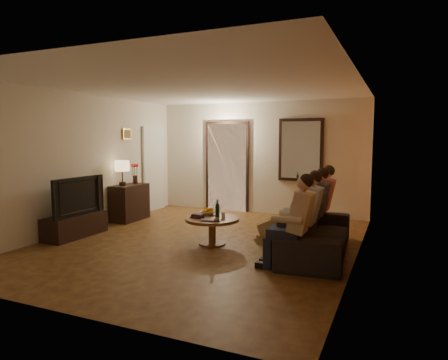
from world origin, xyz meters
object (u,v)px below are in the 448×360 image
at_px(dresser, 130,202).
at_px(person_b, 306,218).
at_px(tv_stand, 75,226).
at_px(coffee_table, 212,231).
at_px(person_c, 314,211).
at_px(person_d, 321,205).
at_px(dog, 272,228).
at_px(sofa, 317,233).
at_px(laptop, 210,221).
at_px(table_lamp, 122,173).
at_px(bowl, 208,213).
at_px(tv, 74,196).
at_px(wine_bottle, 217,208).
at_px(person_a, 296,226).

relative_size(dresser, person_b, 0.72).
xyz_separation_m(tv_stand, coffee_table, (2.48, 0.51, 0.03)).
relative_size(person_c, person_d, 1.00).
bearing_deg(tv_stand, dog, 14.88).
height_order(sofa, dog, sofa).
bearing_deg(laptop, table_lamp, 140.15).
height_order(table_lamp, sofa, table_lamp).
height_order(coffee_table, bowl, bowl).
relative_size(tv, person_d, 0.98).
height_order(person_d, coffee_table, person_d).
distance_m(table_lamp, laptop, 2.88).
height_order(person_c, person_d, same).
distance_m(dresser, coffee_table, 2.71).
bearing_deg(wine_bottle, tv, -166.49).
bearing_deg(person_d, bowl, -154.38).
xyz_separation_m(person_a, bowl, (-1.76, 0.95, -0.12)).
distance_m(tv_stand, coffee_table, 2.53).
xyz_separation_m(person_b, laptop, (-1.48, -0.15, -0.14)).
height_order(person_b, coffee_table, person_b).
height_order(coffee_table, laptop, laptop).
relative_size(dog, laptop, 1.70).
height_order(person_b, bowl, person_b).
relative_size(tv, sofa, 0.53).
bearing_deg(table_lamp, person_b, -13.68).
height_order(person_b, wine_bottle, person_b).
bearing_deg(laptop, person_d, 26.11).
xyz_separation_m(tv, person_c, (4.06, 0.97, -0.14)).
relative_size(table_lamp, tv, 0.46).
relative_size(tv_stand, person_d, 1.00).
xyz_separation_m(dog, coffee_table, (-0.91, -0.39, -0.06)).
bearing_deg(table_lamp, dresser, 90.00).
bearing_deg(wine_bottle, dresser, 158.91).
height_order(bowl, wine_bottle, wine_bottle).
relative_size(dresser, dog, 1.54).
bearing_deg(dog, table_lamp, -170.45).
bearing_deg(coffee_table, sofa, 5.64).
xyz_separation_m(tv, laptop, (2.58, 0.23, -0.28)).
bearing_deg(table_lamp, sofa, -9.40).
xyz_separation_m(dresser, person_d, (4.06, -0.01, 0.22)).
bearing_deg(tv, person_d, -68.83).
bearing_deg(dog, bowl, -153.66).
height_order(dog, wine_bottle, wine_bottle).
relative_size(person_a, wine_bottle, 3.87).
bearing_deg(person_d, person_b, -90.00).
bearing_deg(person_a, coffee_table, 155.15).
bearing_deg(tv_stand, sofa, 9.20).
distance_m(person_a, wine_bottle, 1.75).
distance_m(sofa, coffee_table, 1.70).
height_order(dresser, wine_bottle, dresser).
xyz_separation_m(person_c, wine_bottle, (-1.53, -0.37, 0.01)).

